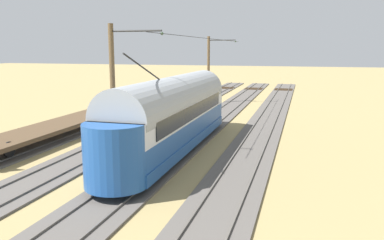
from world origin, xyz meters
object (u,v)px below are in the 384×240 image
object	(u,v)px
vintage_streetcar	(173,113)
flatcar_adjacent	(56,126)
catenary_pole_foreground	(209,69)
catenary_pole_mid_near	(114,88)

from	to	relation	value
vintage_streetcar	flatcar_adjacent	xyz separation A→B (m)	(8.48, -0.98, -1.40)
catenary_pole_foreground	catenary_pole_mid_near	xyz separation A→B (m)	(0.00, 21.58, 0.00)
vintage_streetcar	catenary_pole_mid_near	bearing A→B (deg)	31.09
flatcar_adjacent	catenary_pole_foreground	world-z (taller)	catenary_pole_foreground
vintage_streetcar	flatcar_adjacent	world-z (taller)	vintage_streetcar
flatcar_adjacent	catenary_pole_foreground	bearing A→B (deg)	-106.82
vintage_streetcar	catenary_pole_foreground	xyz separation A→B (m)	(2.76, -19.91, 1.48)
flatcar_adjacent	catenary_pole_mid_near	size ratio (longest dim) A/B	2.08
flatcar_adjacent	catenary_pole_mid_near	world-z (taller)	catenary_pole_mid_near
vintage_streetcar	catenary_pole_mid_near	size ratio (longest dim) A/B	2.34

